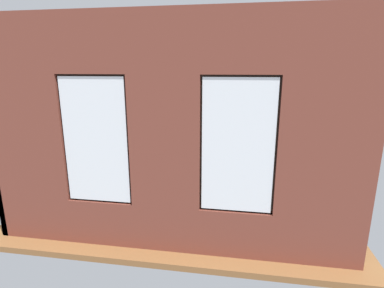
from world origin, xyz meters
TOP-DOWN VIEW (x-y plane):
  - ground_plane at (0.00, 0.00)m, footprint 6.22×5.54m
  - brick_wall_with_windows at (0.00, 2.39)m, footprint 5.62×0.30m
  - white_wall_right at (2.76, 0.20)m, footprint 0.10×4.54m
  - couch_by_window at (0.14, 1.74)m, footprint 1.98×0.87m
  - couch_left at (-2.11, 0.50)m, footprint 0.99×2.02m
  - coffee_table at (-0.23, -0.09)m, footprint 1.28×0.86m
  - cup_ceramic at (-0.23, -0.09)m, footprint 0.07×0.07m
  - candle_jar at (-0.33, 0.04)m, footprint 0.08×0.08m
  - table_plant_small at (-0.58, -0.24)m, footprint 0.12×0.12m
  - remote_black at (0.15, 0.04)m, footprint 0.16×0.16m
  - media_console at (2.46, -0.36)m, footprint 0.99×0.42m
  - tv_flatscreen at (2.46, -0.36)m, footprint 1.13×0.20m
  - potted_plant_beside_window_right at (1.34, 1.84)m, footprint 0.82×0.75m
  - potted_plant_near_tv at (1.91, 0.60)m, footprint 0.77×0.70m
  - potted_plant_corner_far_left at (-2.27, 1.84)m, footprint 1.01×0.91m
  - potted_plant_by_left_couch at (-1.71, -0.93)m, footprint 0.36×0.36m
  - potted_plant_corner_near_left at (-2.26, -1.78)m, footprint 0.76×0.79m

SIDE VIEW (x-z plane):
  - ground_plane at x=0.00m, z-range -0.10..0.00m
  - media_console at x=2.46m, z-range 0.00..0.52m
  - potted_plant_by_left_couch at x=-1.71m, z-range 0.08..0.57m
  - couch_by_window at x=0.14m, z-range -0.07..0.73m
  - couch_left at x=-2.11m, z-range -0.07..0.73m
  - coffee_table at x=-0.23m, z-range 0.16..0.58m
  - remote_black at x=0.15m, z-range 0.42..0.44m
  - cup_ceramic at x=-0.23m, z-range 0.42..0.50m
  - candle_jar at x=-0.33m, z-range 0.42..0.51m
  - table_plant_small at x=-0.58m, z-range 0.42..0.61m
  - potted_plant_corner_near_left at x=-2.26m, z-range 0.01..1.20m
  - potted_plant_near_tv at x=1.91m, z-range 0.11..1.31m
  - potted_plant_corner_far_left at x=-2.27m, z-range 0.02..1.45m
  - potted_plant_beside_window_right at x=1.34m, z-range 0.13..1.39m
  - tv_flatscreen at x=2.46m, z-range 0.52..1.27m
  - brick_wall_with_windows at x=0.00m, z-range -0.01..3.47m
  - white_wall_right at x=2.76m, z-range 0.00..3.48m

